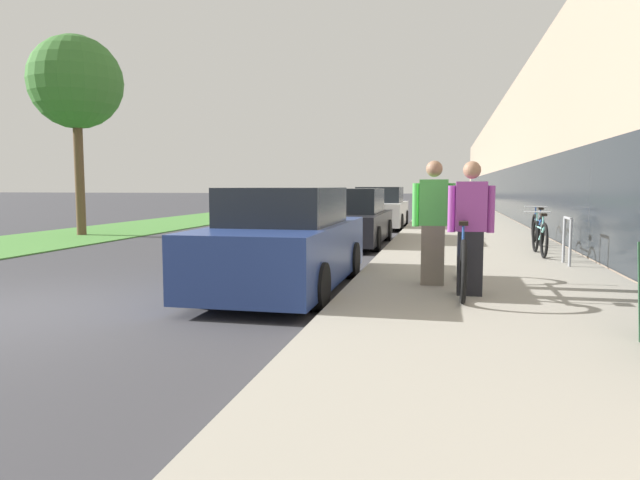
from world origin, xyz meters
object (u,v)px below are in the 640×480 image
Objects in this scene: street_tree_near at (76,83)px; cruiser_bike_middle at (538,228)px; tandem_bicycle at (461,260)px; cruiser_bike_nearest at (540,237)px; vintage_roadster_curbside at (350,220)px; bike_rack_hoop at (567,236)px; parked_sedan_far at (380,209)px; person_rider at (471,228)px; parked_sedan_curbside at (285,243)px; person_bystander at (433,223)px.

cruiser_bike_middle is at bearing -5.23° from street_tree_near.
tandem_bicycle is 4.63m from cruiser_bike_nearest.
vintage_roadster_curbside is at bearing 150.22° from cruiser_bike_nearest.
cruiser_bike_middle reaches higher than bike_rack_hoop.
tandem_bicycle is 13.11m from parked_sedan_far.
person_rider is 7.62m from vintage_roadster_curbside.
parked_sedan_curbside is (-4.16, -4.07, 0.18)m from cruiser_bike_nearest.
person_bystander reaches higher than bike_rack_hoop.
person_bystander reaches higher than parked_sedan_far.
person_rider is 0.99× the size of cruiser_bike_middle.
bike_rack_hoop is 3.61m from cruiser_bike_middle.
parked_sedan_curbside is (-2.51, 0.25, 0.14)m from tandem_bicycle.
vintage_roadster_curbside is (-0.13, 6.52, -0.03)m from parked_sedan_curbside.
bike_rack_hoop is 0.19× the size of vintage_roadster_curbside.
person_bystander is at bearing 125.24° from person_rider.
tandem_bicycle is at bearing -110.84° from cruiser_bike_nearest.
vintage_roadster_curbside is 9.47m from street_tree_near.
tandem_bicycle is 7.27m from vintage_roadster_curbside.
cruiser_bike_middle is at bearing 89.28° from bike_rack_hoop.
street_tree_near reaches higher than cruiser_bike_nearest.
person_bystander reaches higher than parked_sedan_curbside.
person_bystander is at bearing -80.23° from parked_sedan_far.
street_tree_near reaches higher than parked_sedan_far.
parked_sedan_curbside is at bearing -148.36° from bike_rack_hoop.
person_bystander is 13.59m from street_tree_near.
tandem_bicycle is 1.55× the size of person_rider.
cruiser_bike_middle is 0.41× the size of parked_sedan_far.
person_rider is 2.01× the size of bike_rack_hoop.
cruiser_bike_nearest is at bearing -29.78° from vintage_roadster_curbside.
tandem_bicycle is 0.56m from person_rider.
parked_sedan_far is at bearing 90.11° from parked_sedan_curbside.
tandem_bicycle is at bearing -42.72° from person_bystander.
bike_rack_hoop is 1.39m from cruiser_bike_nearest.
cruiser_bike_middle is (2.32, 6.22, -0.50)m from person_bystander.
cruiser_bike_middle is at bearing 82.52° from cruiser_bike_nearest.
parked_sedan_curbside is 0.96× the size of vintage_roadster_curbside.
parked_sedan_curbside reaches higher than tandem_bicycle.
parked_sedan_far is at bearing 30.47° from street_tree_near.
bike_rack_hoop is at bearing -90.72° from cruiser_bike_middle.
parked_sedan_far reaches higher than cruiser_bike_nearest.
street_tree_near reaches higher than tandem_bicycle.
bike_rack_hoop is 5.17m from parked_sedan_curbside.
tandem_bicycle is at bearing -106.46° from cruiser_bike_middle.
parked_sedan_far is at bearing 125.42° from cruiser_bike_middle.
parked_sedan_far is 10.78m from street_tree_near.
vintage_roadster_curbside is (-2.73, 7.10, -0.33)m from person_rider.
person_rider is 7.15m from cruiser_bike_middle.
bike_rack_hoop is 0.20× the size of parked_sedan_far.
parked_sedan_curbside is at bearing -89.89° from parked_sedan_far.
person_rider is at bearing -35.66° from street_tree_near.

